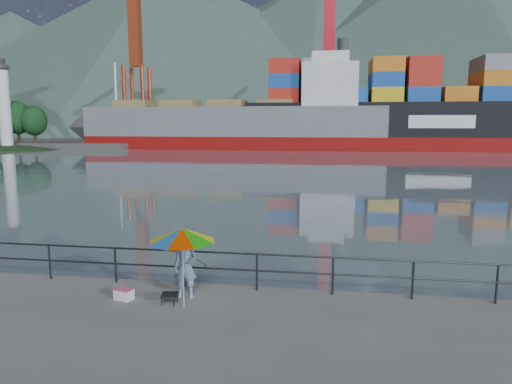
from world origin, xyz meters
TOP-DOWN VIEW (x-y plane):
  - harbor_water at (0.00, 130.00)m, footprint 500.00×280.00m
  - far_dock at (10.00, 93.00)m, footprint 200.00×40.00m
  - guardrail at (0.00, 1.70)m, footprint 22.00×0.06m
  - mountains at (38.82, 207.75)m, footprint 600.00×332.80m
  - port_cranes at (31.00, 84.00)m, footprint 116.00×28.00m
  - container_stacks at (34.19, 93.60)m, footprint 58.00×5.40m
  - fisherman at (1.26, 0.98)m, footprint 0.63×0.46m
  - beach_umbrella at (1.41, 0.30)m, footprint 1.81×1.81m
  - folding_stool at (1.00, 0.46)m, footprint 0.46×0.46m
  - cooler_bag at (-0.25, 0.58)m, footprint 0.51×0.41m
  - fishing_rod at (1.09, 1.81)m, footprint 0.64×1.63m
  - bulk_carrier at (-9.28, 69.37)m, footprint 51.51×8.92m
  - container_ship at (24.29, 71.03)m, footprint 62.44×10.41m

SIDE VIEW (x-z plane):
  - harbor_water at x=0.00m, z-range 0.00..0.00m
  - far_dock at x=10.00m, z-range -0.20..0.20m
  - fishing_rod at x=1.09m, z-range -0.61..0.61m
  - cooler_bag at x=-0.25m, z-range 0.00..0.25m
  - folding_stool at x=1.00m, z-range 0.01..0.27m
  - guardrail at x=0.00m, z-range 0.01..1.03m
  - fisherman at x=1.26m, z-range 0.00..1.62m
  - beach_umbrella at x=1.41m, z-range 0.82..2.81m
  - container_stacks at x=34.19m, z-range -0.42..7.38m
  - bulk_carrier at x=-9.28m, z-range -3.13..11.37m
  - container_ship at x=24.29m, z-range -3.24..14.86m
  - port_cranes at x=31.00m, z-range -3.20..35.20m
  - mountains at x=38.82m, z-range -4.45..75.55m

